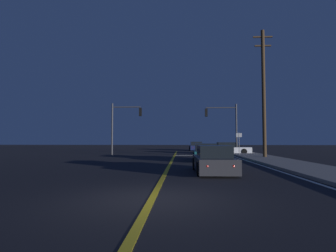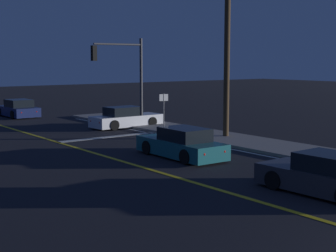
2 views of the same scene
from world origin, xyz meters
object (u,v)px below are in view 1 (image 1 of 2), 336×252
car_far_approaching_charcoal (213,161)px  street_sign_corner (239,140)px  traffic_signal_near_right (225,121)px  traffic_signal_far_left (123,121)px  car_following_oncoming_teal (205,153)px  utility_pole_right (264,92)px  car_parked_curb_white (229,149)px  car_distant_tail_navy (196,147)px

car_far_approaching_charcoal → street_sign_corner: bearing=72.1°
traffic_signal_near_right → traffic_signal_far_left: bearing=7.1°
traffic_signal_near_right → traffic_signal_far_left: traffic_signal_near_right is taller
car_far_approaching_charcoal → traffic_signal_far_left: bearing=115.5°
car_following_oncoming_teal → utility_pole_right: bearing=29.0°
car_far_approaching_charcoal → traffic_signal_near_right: traffic_signal_near_right is taller
car_parked_curb_white → traffic_signal_far_left: (-11.79, -2.10, 3.13)m
traffic_signal_near_right → street_sign_corner: bearing=109.1°
car_far_approaching_charcoal → traffic_signal_near_right: (3.23, 17.13, 3.16)m
traffic_signal_near_right → traffic_signal_far_left: 11.35m
car_following_oncoming_teal → car_parked_curb_white: bearing=72.1°
car_distant_tail_navy → traffic_signal_near_right: traffic_signal_near_right is taller
traffic_signal_far_left → street_sign_corner: traffic_signal_far_left is taller
utility_pole_right → street_sign_corner: bearing=110.0°
car_distant_tail_navy → car_parked_curb_white: size_ratio=0.91×
car_following_oncoming_teal → traffic_signal_far_left: bearing=136.9°
car_far_approaching_charcoal → car_parked_curb_white: 18.23m
car_following_oncoming_teal → street_sign_corner: bearing=60.5°
car_parked_curb_white → car_far_approaching_charcoal: bearing=-13.0°
car_far_approaching_charcoal → street_sign_corner: 14.97m
car_following_oncoming_teal → car_distant_tail_navy: bearing=90.4°
utility_pole_right → traffic_signal_near_right: bearing=109.6°
car_far_approaching_charcoal → traffic_signal_near_right: bearing=77.7°
car_distant_tail_navy → traffic_signal_near_right: (2.71, -10.87, 3.16)m
car_far_approaching_charcoal → traffic_signal_far_left: size_ratio=0.78×
car_following_oncoming_teal → traffic_signal_far_left: (-8.27, 8.08, 3.13)m
car_following_oncoming_teal → car_far_approaching_charcoal: bearing=-90.6°
traffic_signal_far_left → car_parked_curb_white: bearing=10.1°
car_parked_curb_white → traffic_signal_near_right: 3.28m
traffic_signal_far_left → street_sign_corner: size_ratio=2.39×
car_distant_tail_navy → car_parked_curb_white: same height
car_following_oncoming_teal → car_parked_curb_white: 10.77m
car_distant_tail_navy → traffic_signal_near_right: size_ratio=0.77×
car_following_oncoming_teal → street_sign_corner: size_ratio=1.98×
car_following_oncoming_teal → traffic_signal_far_left: 11.98m
traffic_signal_near_right → car_distant_tail_navy: bearing=-76.0°
car_distant_tail_navy → street_sign_corner: size_ratio=1.84×
traffic_signal_near_right → traffic_signal_far_left: (-11.26, -1.40, -0.04)m
car_following_oncoming_teal → car_parked_curb_white: size_ratio=0.98×
car_distant_tail_navy → traffic_signal_near_right: 11.64m
utility_pole_right → street_sign_corner: 5.91m
car_following_oncoming_teal → car_parked_curb_white: same height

